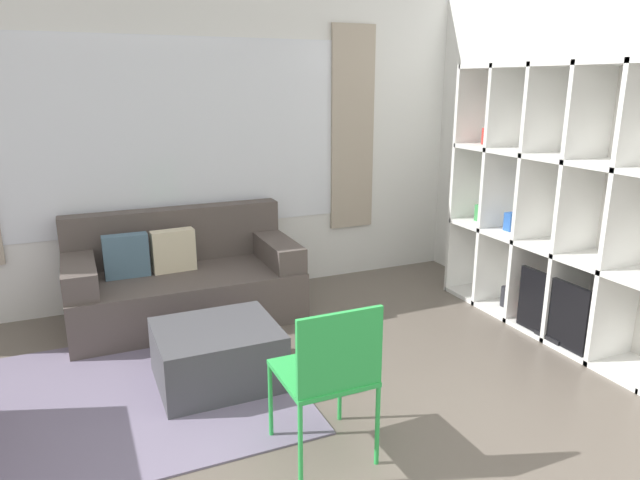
{
  "coord_description": "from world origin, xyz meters",
  "views": [
    {
      "loc": [
        -0.86,
        -1.55,
        1.88
      ],
      "look_at": [
        0.64,
        1.86,
        0.85
      ],
      "focal_mm": 32.0,
      "sensor_mm": 36.0,
      "label": 1
    }
  ],
  "objects_px": {
    "couch_main": "(183,281)",
    "ottoman": "(217,355)",
    "folding_chair": "(329,369)",
    "shelving_unit": "(560,206)"
  },
  "relations": [
    {
      "from": "shelving_unit",
      "to": "folding_chair",
      "type": "height_order",
      "value": "shelving_unit"
    },
    {
      "from": "shelving_unit",
      "to": "couch_main",
      "type": "height_order",
      "value": "shelving_unit"
    },
    {
      "from": "couch_main",
      "to": "folding_chair",
      "type": "bearing_deg",
      "value": -81.69
    },
    {
      "from": "folding_chair",
      "to": "couch_main",
      "type": "bearing_deg",
      "value": -81.69
    },
    {
      "from": "couch_main",
      "to": "ottoman",
      "type": "height_order",
      "value": "couch_main"
    },
    {
      "from": "couch_main",
      "to": "ottoman",
      "type": "xyz_separation_m",
      "value": [
        -0.01,
        -1.17,
        -0.12
      ]
    },
    {
      "from": "shelving_unit",
      "to": "ottoman",
      "type": "xyz_separation_m",
      "value": [
        -2.61,
        0.2,
        -0.8
      ]
    },
    {
      "from": "ottoman",
      "to": "folding_chair",
      "type": "height_order",
      "value": "folding_chair"
    },
    {
      "from": "couch_main",
      "to": "folding_chair",
      "type": "distance_m",
      "value": 2.21
    },
    {
      "from": "couch_main",
      "to": "shelving_unit",
      "type": "bearing_deg",
      "value": -27.85
    }
  ]
}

